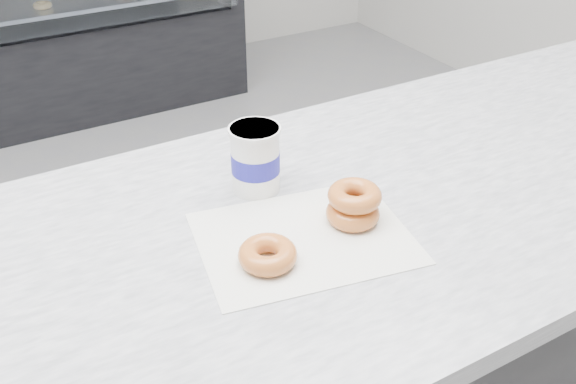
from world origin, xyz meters
The scene contains 5 objects.
ground centered at (0.00, 0.00, 0.00)m, with size 5.00×5.00×0.00m, color gray.
wax_paper centered at (0.13, -0.64, 0.90)m, with size 0.34×0.26×0.00m, color silver.
donut_single centered at (0.05, -0.67, 0.92)m, with size 0.09×0.09×0.03m, color orange.
donut_stack centered at (0.23, -0.64, 0.93)m, with size 0.12×0.12×0.06m.
coffee_cup centered at (0.13, -0.47, 0.96)m, with size 0.11×0.11×0.12m.
Camera 1 is at (-0.31, -1.36, 1.53)m, focal length 40.00 mm.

